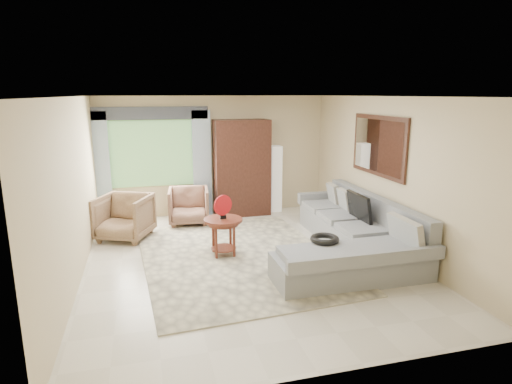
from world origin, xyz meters
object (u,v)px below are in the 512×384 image
object	(u,v)px
sectional_sofa	(353,238)
coffee_table	(223,236)
armchair_right	(189,206)
potted_plant	(116,212)
armoire	(242,168)
tv_screen	(359,207)
armchair_left	(124,217)
floor_lamp	(275,179)

from	to	relation	value
sectional_sofa	coffee_table	world-z (taller)	sectional_sofa
armchair_right	potted_plant	bearing A→B (deg)	174.93
sectional_sofa	coffee_table	xyz separation A→B (m)	(-2.10, 0.51, 0.05)
sectional_sofa	armoire	bearing A→B (deg)	113.06
tv_screen	armchair_left	xyz separation A→B (m)	(-3.98, 1.49, -0.31)
armchair_left	potted_plant	distance (m)	0.99
sectional_sofa	floor_lamp	xyz separation A→B (m)	(-0.43, 2.96, 0.47)
potted_plant	floor_lamp	world-z (taller)	floor_lamp
sectional_sofa	potted_plant	world-z (taller)	sectional_sofa
armchair_left	floor_lamp	size ratio (longest dim) A/B	0.61
floor_lamp	potted_plant	bearing A→B (deg)	-176.86
coffee_table	armoire	size ratio (longest dim) A/B	0.30
armoire	armchair_right	bearing A→B (deg)	-161.02
coffee_table	armchair_right	size ratio (longest dim) A/B	0.77
tv_screen	armoire	bearing A→B (deg)	120.24
coffee_table	armchair_right	distance (m)	2.00
floor_lamp	armchair_right	bearing A→B (deg)	-166.62
potted_plant	floor_lamp	xyz separation A→B (m)	(3.48, 0.19, 0.48)
potted_plant	coffee_table	bearing A→B (deg)	-51.14
armchair_right	armoire	xyz separation A→B (m)	(1.23, 0.42, 0.67)
coffee_table	sectional_sofa	bearing A→B (deg)	-13.66
armchair_left	armchair_right	xyz separation A→B (m)	(1.26, 0.66, -0.04)
sectional_sofa	armchair_left	distance (m)	4.14
coffee_table	armchair_left	distance (m)	2.08
armchair_left	armchair_right	bearing A→B (deg)	52.11
tv_screen	floor_lamp	world-z (taller)	floor_lamp
tv_screen	potted_plant	distance (m)	4.86
tv_screen	floor_lamp	bearing A→B (deg)	104.89
sectional_sofa	tv_screen	xyz separation A→B (m)	(0.27, 0.32, 0.44)
sectional_sofa	armchair_left	bearing A→B (deg)	154.00
coffee_table	floor_lamp	bearing A→B (deg)	55.80
potted_plant	floor_lamp	distance (m)	3.52
sectional_sofa	armchair_right	world-z (taller)	sectional_sofa
tv_screen	armchair_left	distance (m)	4.26
coffee_table	floor_lamp	size ratio (longest dim) A/B	0.42
sectional_sofa	armchair_right	size ratio (longest dim) A/B	4.18
floor_lamp	armoire	bearing A→B (deg)	-175.71
armoire	tv_screen	bearing A→B (deg)	-59.76
armchair_left	armoire	world-z (taller)	armoire
armoire	floor_lamp	size ratio (longest dim) A/B	1.40
sectional_sofa	floor_lamp	bearing A→B (deg)	98.33
armchair_left	armchair_right	size ratio (longest dim) A/B	1.10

